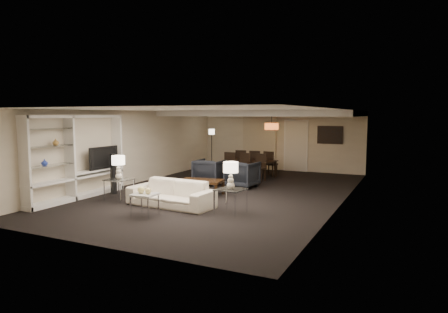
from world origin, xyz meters
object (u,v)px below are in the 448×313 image
side_table_right (231,201)px  floor_lamp (212,149)px  chair_nm (243,167)px  pendant_light (272,126)px  vase_amber (56,142)px  armchair_right (242,174)px  dining_table (250,169)px  side_table_left (119,190)px  chair_nr (259,168)px  floor_speaker (113,174)px  chair_fr (271,164)px  television (101,157)px  table_lamp_left (119,167)px  marble_table (145,205)px  sofa (171,193)px  vase_blue (44,162)px  armchair_left (210,172)px  chair_fl (242,162)px  table_lamp_right (231,176)px  chair_nl (228,166)px  chair_fm (256,163)px  coffee_table (201,187)px

side_table_right → floor_lamp: bearing=120.9°
chair_nm → side_table_right: bearing=-72.0°
pendant_light → vase_amber: pendant_light is taller
armchair_right → dining_table: armchair_right is taller
armchair_right → side_table_left: (-2.30, -3.30, -0.13)m
side_table_left → chair_nr: 5.24m
chair_nr → floor_speaker: bearing=-122.6°
dining_table → chair_fr: bearing=54.9°
pendant_light → floor_lamp: 3.22m
floor_speaker → chair_nm: floor_speaker is taller
armchair_right → television: bearing=44.2°
chair_nm → floor_lamp: 2.95m
table_lamp_left → marble_table: (1.70, -1.10, -0.65)m
sofa → vase_blue: size_ratio=13.29×
armchair_right → vase_amber: bearing=57.1°
armchair_left → armchair_right: (1.20, 0.00, 0.00)m
chair_nm → chair_fl: same height
side_table_left → chair_fr: size_ratio=0.65×
pendant_light → chair_fr: pendant_light is taller
sofa → floor_speaker: (-2.44, 0.63, 0.27)m
armchair_left → table_lamp_right: 4.05m
armchair_right → floor_lamp: 4.32m
floor_speaker → sofa: bearing=-3.1°
floor_speaker → chair_nl: size_ratio=1.25×
chair_fm → sofa: bearing=86.8°
armchair_left → chair_fr: size_ratio=0.97×
armchair_right → floor_speaker: (-3.04, -2.67, 0.18)m
pendant_light → armchair_right: size_ratio=0.55×
chair_nm → chair_nr: bearing=-1.5°
side_table_left → chair_nl: 4.82m
table_lamp_left → coffee_table: bearing=43.3°
marble_table → floor_lamp: 7.98m
marble_table → chair_fm: chair_fm is taller
table_lamp_left → dining_table: (1.74, 5.33, -0.59)m
armchair_right → table_lamp_left: table_lamp_left is taller
floor_speaker → chair_nm: size_ratio=1.25×
armchair_right → chair_nr: (0.04, 1.38, 0.06)m
vase_blue → chair_nm: size_ratio=0.18×
television → chair_nr: television is taller
armchair_right → dining_table: bearing=-69.0°
armchair_right → chair_nr: size_ratio=0.97×
floor_speaker → table_lamp_left: bearing=-29.0°
vase_amber → chair_fm: bearing=67.5°
coffee_table → floor_lamp: bearing=114.1°
floor_lamp → armchair_right: bearing=-49.1°
coffee_table → dining_table: bearing=89.3°
pendant_light → television: size_ratio=0.45×
sofa → floor_lamp: 6.93m
side_table_right → armchair_right: bearing=108.4°
chair_nr → floor_lamp: size_ratio=0.55×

